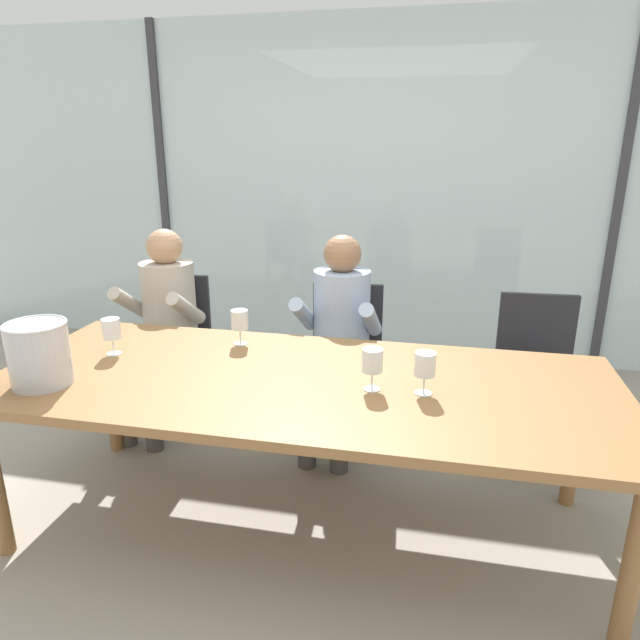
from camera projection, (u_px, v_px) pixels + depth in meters
The scene contains 16 objects.
ground at pixel (342, 424), 3.53m from camera, with size 14.00×14.00×0.00m, color #9E9384.
window_glass_panel at pixel (373, 194), 4.39m from camera, with size 7.84×0.03×2.60m, color silver.
window_mullion_left at pixel (164, 190), 4.72m from camera, with size 0.06×0.06×2.60m, color #38383D.
window_mullion_right at pixel (619, 199), 4.02m from camera, with size 0.06×0.06×2.60m, color #38383D.
hillside_vineyard at pixel (402, 207), 7.70m from camera, with size 13.84×2.40×1.68m, color #386633.
dining_table at pixel (303, 391), 2.40m from camera, with size 2.64×1.07×0.74m.
chair_near_curtain at pixel (174, 336), 3.55m from camera, with size 0.49×0.49×0.89m.
chair_left_of_center at pixel (345, 348), 3.34m from camera, with size 0.46×0.46×0.89m.
chair_center at pixel (537, 363), 3.12m from camera, with size 0.46×0.46×0.89m.
person_beige_jumper at pixel (163, 317), 3.36m from camera, with size 0.49×0.63×1.21m.
person_pale_blue_shirt at pixel (338, 329), 3.14m from camera, with size 0.48×0.62×1.21m.
ice_bucket_primary at pixel (39, 353), 2.28m from camera, with size 0.25×0.25×0.27m.
wine_glass_by_left_taster at pixel (372, 362), 2.24m from camera, with size 0.08×0.08×0.17m.
wine_glass_near_bucket at pixel (425, 365), 2.20m from camera, with size 0.08×0.08×0.17m.
wine_glass_center_pour at pixel (240, 321), 2.75m from camera, with size 0.08×0.08×0.17m.
wine_glass_by_right_taster at pixel (111, 330), 2.61m from camera, with size 0.08×0.08×0.17m.
Camera 1 is at (0.53, -2.13, 1.70)m, focal length 31.57 mm.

